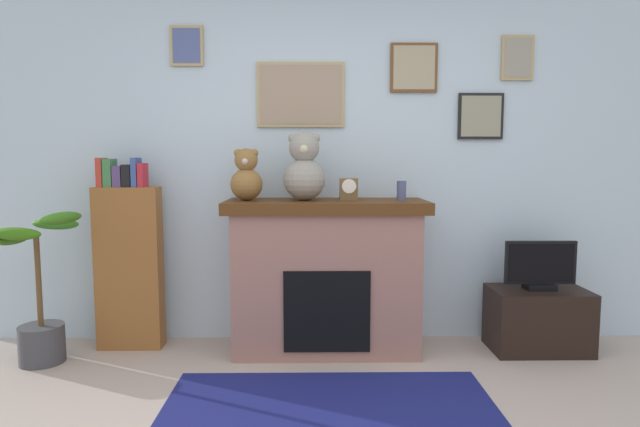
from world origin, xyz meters
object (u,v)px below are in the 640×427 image
Objects in this scene: television at (540,267)px; teddy_bear_grey at (246,177)px; mantel_clock at (349,189)px; potted_plant at (40,303)px; candle_jar at (401,191)px; bookshelf at (129,261)px; fireplace at (326,275)px; teddy_bear_cream at (304,170)px; tv_stand at (538,320)px.

television is 1.39× the size of teddy_bear_grey.
potted_plant is at bearing -174.33° from mantel_clock.
teddy_bear_grey is at bearing 179.91° from mantel_clock.
candle_jar is at bearing 0.02° from teddy_bear_grey.
bookshelf is 1.05m from teddy_bear_grey.
fireplace is 0.76m from teddy_bear_cream.
television is 2.15m from teddy_bear_grey.
bookshelf is 2.74× the size of television.
teddy_bear_cream reaches higher than bookshelf.
mantel_clock is 0.34m from teddy_bear_cream.
teddy_bear_cream reaches higher than teddy_bear_grey.
mantel_clock is (1.57, -0.08, 0.52)m from bookshelf.
teddy_bear_grey is (-0.71, 0.00, 0.08)m from mantel_clock.
teddy_bear_cream is (0.40, -0.00, 0.05)m from teddy_bear_grey.
candle_jar reaches higher than potted_plant.
potted_plant is 2.04× the size of television.
teddy_bear_grey is at bearing 8.64° from potted_plant.
bookshelf is 2.05× the size of tv_stand.
tv_stand is at bearing -0.60° from teddy_bear_cream.
bookshelf reaches higher than candle_jar.
potted_plant is at bearing -176.87° from television.
teddy_bear_grey is 0.40m from teddy_bear_cream.
potted_plant reaches higher than television.
fireplace reaches higher than television.
potted_plant is 2.84× the size of teddy_bear_grey.
potted_plant is at bearing -173.32° from teddy_bear_cream.
television is at bearing -0.65° from teddy_bear_cream.
tv_stand is 1.42× the size of teddy_bear_cream.
fireplace is 1.92m from potted_plant.
teddy_bear_cream reaches higher than tv_stand.
teddy_bear_grey is at bearing 179.98° from teddy_bear_cream.
candle_jar is 0.38× the size of teddy_bear_grey.
bookshelf is (-1.41, 0.06, 0.09)m from fireplace.
teddy_bear_cream is at bearing 179.81° from mantel_clock.
mantel_clock is 0.42× the size of teddy_bear_grey.
candle_jar is (2.43, 0.21, 0.73)m from potted_plant.
fireplace is at bearing 178.59° from television.
candle_jar is at bearing -2.43° from bookshelf.
teddy_bear_grey is at bearing 179.47° from television.
teddy_bear_cream is (-1.66, 0.02, 0.68)m from television.
mantel_clock reaches higher than fireplace.
tv_stand is at bearing -1.05° from candle_jar.
candle_jar is 1.08m from teddy_bear_grey.
fireplace is 2.97× the size of teddy_bear_cream.
potted_plant is at bearing -171.36° from teddy_bear_grey.
mantel_clock reaches higher than television.
television is 1.12m from candle_jar.
teddy_bear_grey is at bearing 179.51° from tv_stand.
teddy_bear_grey is (-1.07, -0.00, 0.09)m from candle_jar.
fireplace is 0.63m from mantel_clock.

